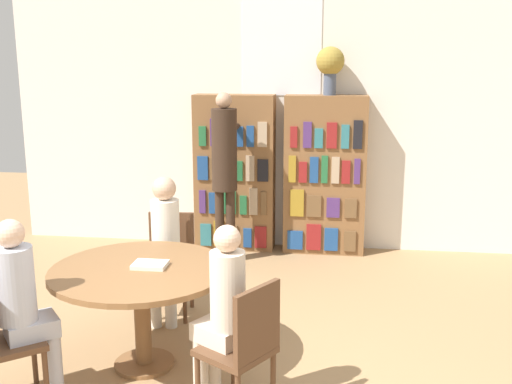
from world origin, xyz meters
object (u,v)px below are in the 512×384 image
object	(u,v)px
bookshelf_right	(325,175)
seated_reader_right	(222,308)
librarian_standing	(225,161)
seated_reader_left	(165,241)
flower_vase	(330,64)
reading_table	(141,283)
chair_far_side	(245,343)
chair_left_side	(170,259)
bookshelf_left	(235,173)
seated_reader_back	(23,299)

from	to	relation	value
bookshelf_right	seated_reader_right	xyz separation A→B (m)	(-0.58, -3.31, -0.23)
librarian_standing	seated_reader_left	bearing A→B (deg)	-98.12
flower_vase	seated_reader_left	distance (m)	2.87
bookshelf_right	seated_reader_right	bearing A→B (deg)	-99.89
flower_vase	reading_table	world-z (taller)	flower_vase
bookshelf_right	chair_far_side	distance (m)	3.46
flower_vase	librarian_standing	xyz separation A→B (m)	(-1.10, -0.51, -1.02)
seated_reader_left	librarian_standing	bearing A→B (deg)	-101.76
reading_table	flower_vase	bearing A→B (deg)	66.17
chair_left_side	seated_reader_right	xyz separation A→B (m)	(0.73, -1.40, 0.18)
chair_far_side	seated_reader_right	size ratio (longest dim) A/B	0.72
flower_vase	bookshelf_left	bearing A→B (deg)	-179.76
flower_vase	chair_left_side	xyz separation A→B (m)	(-1.34, -1.91, -1.66)
reading_table	seated_reader_back	world-z (taller)	seated_reader_back
bookshelf_left	reading_table	distance (m)	2.91
seated_reader_right	reading_table	bearing A→B (deg)	90.00
reading_table	chair_left_side	xyz separation A→B (m)	(-0.06, 0.98, -0.15)
chair_far_side	seated_reader_left	bearing A→B (deg)	65.99
bookshelf_left	seated_reader_right	bearing A→B (deg)	-81.95
chair_left_side	seated_reader_left	world-z (taller)	seated_reader_left
reading_table	seated_reader_back	bearing A→B (deg)	-140.36
librarian_standing	chair_left_side	bearing A→B (deg)	-99.61
bookshelf_left	chair_far_side	bearing A→B (deg)	-79.58
chair_far_side	librarian_standing	xyz separation A→B (m)	(-0.65, 2.91, 0.64)
chair_left_side	chair_far_side	xyz separation A→B (m)	(0.89, -1.51, 0.00)
flower_vase	reading_table	size ratio (longest dim) A/B	0.41
reading_table	chair_left_side	world-z (taller)	chair_left_side
chair_far_side	seated_reader_right	distance (m)	0.26
chair_left_side	seated_reader_right	bearing A→B (deg)	113.91
chair_left_side	chair_far_side	distance (m)	1.75
reading_table	seated_reader_right	bearing A→B (deg)	-32.36
seated_reader_right	librarian_standing	world-z (taller)	librarian_standing
flower_vase	chair_left_side	size ratio (longest dim) A/B	0.60
bookshelf_right	seated_reader_left	bearing A→B (deg)	-121.86
flower_vase	seated_reader_left	world-z (taller)	flower_vase
seated_reader_right	chair_left_side	bearing A→B (deg)	59.91
seated_reader_back	bookshelf_left	bearing A→B (deg)	126.82
seated_reader_left	reading_table	bearing A→B (deg)	90.00
bookshelf_left	bookshelf_right	distance (m)	1.05
bookshelf_right	reading_table	size ratio (longest dim) A/B	1.41
chair_far_side	seated_reader_left	size ratio (longest dim) A/B	0.71
seated_reader_right	bookshelf_right	bearing A→B (deg)	22.47
bookshelf_right	seated_reader_left	size ratio (longest dim) A/B	1.45
chair_left_side	seated_reader_left	size ratio (longest dim) A/B	0.71
seated_reader_left	seated_reader_back	distance (m)	1.43
chair_left_side	chair_far_side	world-z (taller)	same
bookshelf_left	reading_table	world-z (taller)	bookshelf_left
seated_reader_right	librarian_standing	size ratio (longest dim) A/B	0.66
seated_reader_back	librarian_standing	xyz separation A→B (m)	(0.79, 2.90, 0.44)
reading_table	librarian_standing	xyz separation A→B (m)	(0.18, 2.39, 0.49)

